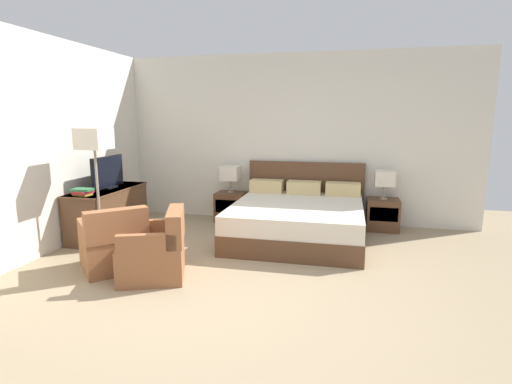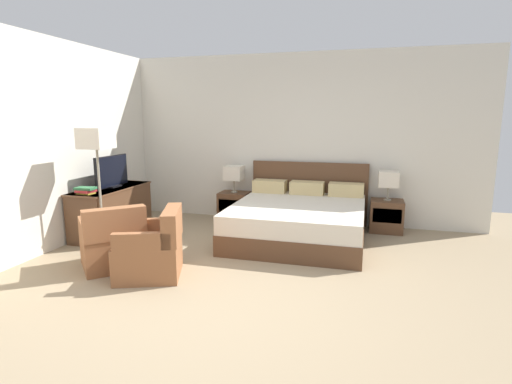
# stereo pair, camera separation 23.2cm
# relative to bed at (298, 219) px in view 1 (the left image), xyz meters

# --- Properties ---
(ground_plane) EXTENTS (9.66, 9.66, 0.00)m
(ground_plane) POSITION_rel_bed_xyz_m (-0.46, -2.22, -0.29)
(ground_plane) COLOR #998466
(wall_back) EXTENTS (6.45, 0.06, 2.78)m
(wall_back) POSITION_rel_bed_xyz_m (-0.46, 1.03, 1.10)
(wall_back) COLOR silver
(wall_back) RESTS_ON ground
(wall_left) EXTENTS (0.06, 5.02, 2.78)m
(wall_left) POSITION_rel_bed_xyz_m (-3.12, -0.91, 1.10)
(wall_left) COLOR silver
(wall_left) RESTS_ON ground
(bed) EXTENTS (1.91, 2.03, 1.03)m
(bed) POSITION_rel_bed_xyz_m (0.00, 0.00, 0.00)
(bed) COLOR brown
(bed) RESTS_ON ground
(nightstand_left) EXTENTS (0.49, 0.41, 0.50)m
(nightstand_left) POSITION_rel_bed_xyz_m (-1.24, 0.73, -0.04)
(nightstand_left) COLOR brown
(nightstand_left) RESTS_ON ground
(nightstand_right) EXTENTS (0.49, 0.41, 0.50)m
(nightstand_right) POSITION_rel_bed_xyz_m (1.24, 0.73, -0.04)
(nightstand_right) COLOR brown
(nightstand_right) RESTS_ON ground
(table_lamp_left) EXTENTS (0.29, 0.29, 0.45)m
(table_lamp_left) POSITION_rel_bed_xyz_m (-1.24, 0.73, 0.53)
(table_lamp_left) COLOR gray
(table_lamp_left) RESTS_ON nightstand_left
(table_lamp_right) EXTENTS (0.29, 0.29, 0.45)m
(table_lamp_right) POSITION_rel_bed_xyz_m (1.24, 0.73, 0.53)
(table_lamp_right) COLOR gray
(table_lamp_right) RESTS_ON nightstand_right
(dresser) EXTENTS (0.56, 1.40, 0.71)m
(dresser) POSITION_rel_bed_xyz_m (-2.78, -0.51, 0.08)
(dresser) COLOR brown
(dresser) RESTS_ON ground
(tv) EXTENTS (0.18, 0.75, 0.47)m
(tv) POSITION_rel_bed_xyz_m (-2.78, -0.45, 0.65)
(tv) COLOR black
(tv) RESTS_ON dresser
(book_red_cover) EXTENTS (0.22, 0.16, 0.03)m
(book_red_cover) POSITION_rel_bed_xyz_m (-2.79, -1.04, 0.44)
(book_red_cover) COLOR gold
(book_red_cover) RESTS_ON dresser
(book_blue_cover) EXTENTS (0.23, 0.22, 0.04)m
(book_blue_cover) POSITION_rel_bed_xyz_m (-2.79, -1.04, 0.47)
(book_blue_cover) COLOR #B7282D
(book_blue_cover) RESTS_ON book_red_cover
(book_small_top) EXTENTS (0.27, 0.19, 0.03)m
(book_small_top) POSITION_rel_bed_xyz_m (-2.79, -1.04, 0.50)
(book_small_top) COLOR #2D7042
(book_small_top) RESTS_ON book_blue_cover
(armchair_by_window) EXTENTS (0.97, 0.97, 0.76)m
(armchair_by_window) POSITION_rel_bed_xyz_m (-1.93, -1.69, -0.01)
(armchair_by_window) COLOR #935B38
(armchair_by_window) RESTS_ON ground
(armchair_companion) EXTENTS (0.89, 0.88, 0.76)m
(armchair_companion) POSITION_rel_bed_xyz_m (-1.35, -1.80, -0.01)
(armchair_companion) COLOR #935B38
(armchair_companion) RESTS_ON ground
(floor_lamp) EXTENTS (0.36, 0.36, 1.62)m
(floor_lamp) POSITION_rel_bed_xyz_m (-2.48, -1.15, 1.09)
(floor_lamp) COLOR gray
(floor_lamp) RESTS_ON ground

